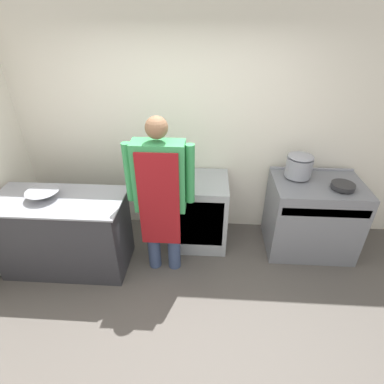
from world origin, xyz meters
The scene contains 9 objects.
ground_plane centered at (0.00, 0.00, 0.00)m, with size 14.00×14.00×0.00m, color #4C4742.
wall_back centered at (0.00, 1.78, 1.35)m, with size 8.00×0.05×2.70m.
prep_counter centered at (-1.31, 0.87, 0.45)m, with size 1.40×0.66×0.90m.
stove centered at (1.51, 1.35, 0.46)m, with size 1.00×0.70×0.93m.
fridge_unit centered at (0.16, 1.41, 0.43)m, with size 0.68×0.65×0.87m.
person_cook centered at (-0.21, 0.90, 1.03)m, with size 0.69×0.24×1.78m.
mixing_bowl centered at (-1.44, 0.89, 0.94)m, with size 0.34×0.34×0.08m.
stock_pot centered at (1.29, 1.48, 1.07)m, with size 0.29×0.29×0.27m.
saute_pan centered at (1.71, 1.23, 0.96)m, with size 0.25×0.25×0.05m.
Camera 1 is at (0.26, -1.64, 2.57)m, focal length 28.00 mm.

